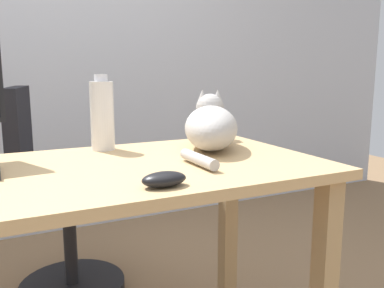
% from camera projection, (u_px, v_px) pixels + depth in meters
% --- Properties ---
extents(back_wall, '(6.00, 0.04, 2.60)m').
position_uv_depth(back_wall, '(10.00, 21.00, 2.37)').
color(back_wall, silver).
rests_on(back_wall, ground_plane).
extents(desk, '(1.55, 0.68, 0.75)m').
position_uv_depth(desk, '(57.00, 211.00, 1.13)').
color(desk, tan).
rests_on(desk, ground_plane).
extents(office_chair, '(0.49, 0.48, 0.95)m').
position_uv_depth(office_chair, '(57.00, 206.00, 1.86)').
color(office_chair, black).
rests_on(office_chair, ground_plane).
extents(cat, '(0.34, 0.55, 0.20)m').
position_uv_depth(cat, '(211.00, 125.00, 1.44)').
color(cat, '#B2ADA8').
rests_on(cat, desk).
extents(computer_mouse, '(0.11, 0.06, 0.04)m').
position_uv_depth(computer_mouse, '(164.00, 179.00, 0.97)').
color(computer_mouse, black).
rests_on(computer_mouse, desk).
extents(water_bottle, '(0.08, 0.08, 0.26)m').
position_uv_depth(water_bottle, '(102.00, 115.00, 1.40)').
color(water_bottle, silver).
rests_on(water_bottle, desk).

